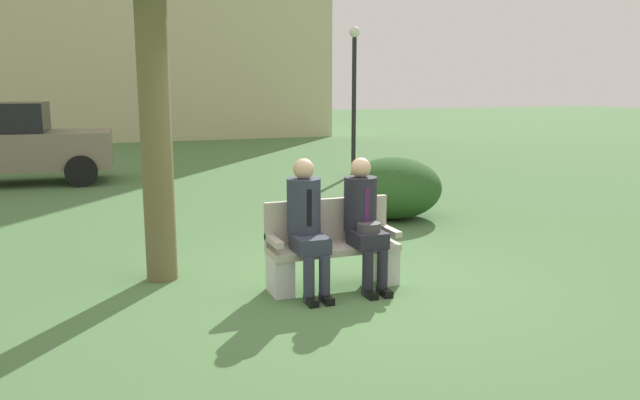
{
  "coord_description": "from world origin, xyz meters",
  "views": [
    {
      "loc": [
        -2.49,
        -5.8,
        2.09
      ],
      "look_at": [
        -0.16,
        0.51,
        0.85
      ],
      "focal_mm": 35.92,
      "sensor_mm": 36.0,
      "label": 1
    }
  ],
  "objects_px": {
    "park_bench": "(332,249)",
    "parked_car_near": "(10,144)",
    "seated_man_left": "(307,220)",
    "street_lamp": "(354,84)",
    "seated_man_right": "(364,217)",
    "shrub_near_bench": "(393,188)"
  },
  "relations": [
    {
      "from": "seated_man_left",
      "to": "street_lamp",
      "type": "height_order",
      "value": "street_lamp"
    },
    {
      "from": "shrub_near_bench",
      "to": "parked_car_near",
      "type": "distance_m",
      "value": 8.26
    },
    {
      "from": "shrub_near_bench",
      "to": "street_lamp",
      "type": "bearing_deg",
      "value": 74.27
    },
    {
      "from": "park_bench",
      "to": "seated_man_left",
      "type": "distance_m",
      "value": 0.49
    },
    {
      "from": "park_bench",
      "to": "seated_man_right",
      "type": "xyz_separation_m",
      "value": [
        0.3,
        -0.12,
        0.35
      ]
    },
    {
      "from": "seated_man_left",
      "to": "street_lamp",
      "type": "bearing_deg",
      "value": 63.63
    },
    {
      "from": "street_lamp",
      "to": "parked_car_near",
      "type": "bearing_deg",
      "value": 170.64
    },
    {
      "from": "park_bench",
      "to": "shrub_near_bench",
      "type": "xyz_separation_m",
      "value": [
        2.12,
        2.82,
        0.08
      ]
    },
    {
      "from": "seated_man_right",
      "to": "shrub_near_bench",
      "type": "relative_size",
      "value": 0.88
    },
    {
      "from": "seated_man_right",
      "to": "parked_car_near",
      "type": "xyz_separation_m",
      "value": [
        -4.07,
        8.71,
        0.1
      ]
    },
    {
      "from": "park_bench",
      "to": "street_lamp",
      "type": "relative_size",
      "value": 0.41
    },
    {
      "from": "seated_man_left",
      "to": "parked_car_near",
      "type": "bearing_deg",
      "value": 111.66
    },
    {
      "from": "park_bench",
      "to": "parked_car_near",
      "type": "height_order",
      "value": "parked_car_near"
    },
    {
      "from": "park_bench",
      "to": "shrub_near_bench",
      "type": "bearing_deg",
      "value": 53.04
    },
    {
      "from": "seated_man_left",
      "to": "shrub_near_bench",
      "type": "bearing_deg",
      "value": 50.31
    },
    {
      "from": "seated_man_right",
      "to": "shrub_near_bench",
      "type": "height_order",
      "value": "seated_man_right"
    },
    {
      "from": "park_bench",
      "to": "parked_car_near",
      "type": "distance_m",
      "value": 9.39
    },
    {
      "from": "seated_man_right",
      "to": "parked_car_near",
      "type": "distance_m",
      "value": 9.62
    },
    {
      "from": "seated_man_right",
      "to": "street_lamp",
      "type": "distance_m",
      "value": 8.25
    },
    {
      "from": "seated_man_left",
      "to": "parked_car_near",
      "type": "xyz_separation_m",
      "value": [
        -3.46,
        8.71,
        0.08
      ]
    },
    {
      "from": "seated_man_right",
      "to": "shrub_near_bench",
      "type": "xyz_separation_m",
      "value": [
        1.82,
        2.94,
        -0.26
      ]
    },
    {
      "from": "shrub_near_bench",
      "to": "parked_car_near",
      "type": "bearing_deg",
      "value": 135.61
    }
  ]
}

